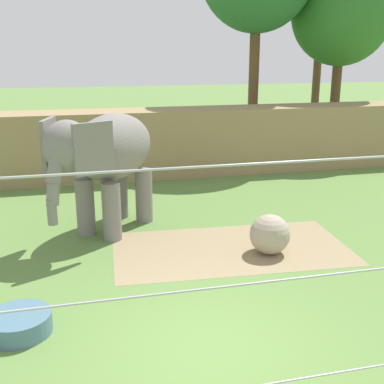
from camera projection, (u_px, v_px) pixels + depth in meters
The scene contains 8 objects.
ground_plane at pixel (208, 347), 7.94m from camera, with size 120.00×120.00×0.00m, color #5B7F3D.
dirt_patch at pixel (231, 248), 11.88m from camera, with size 5.70×3.03×0.01m, color #937F5B.
embankment_wall at pixel (128, 144), 18.26m from camera, with size 36.00×1.80×2.53m, color #997F56.
elephant at pixel (106, 154), 12.43m from camera, with size 3.41×3.70×3.17m.
enrichment_ball at pixel (270, 234), 11.48m from camera, with size 0.96×0.96×0.96m, color tan.
cable_fence at pixel (303, 356), 4.42m from camera, with size 9.89×0.27×3.98m.
water_tub at pixel (19, 323), 8.29m from camera, with size 1.10×1.10×0.35m.
tree_far_right at pixel (342, 13), 21.44m from camera, with size 4.45×4.45×8.63m.
Camera 1 is at (-1.88, -6.64, 4.68)m, focal length 45.37 mm.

